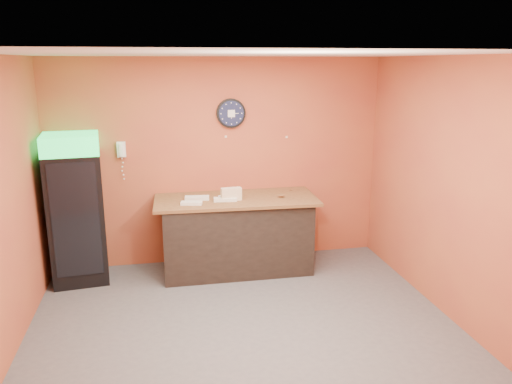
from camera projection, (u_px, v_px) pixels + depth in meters
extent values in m
plane|color=#47474C|center=(245.00, 328.00, 5.27)|extent=(4.50, 4.50, 0.00)
cube|color=#AF5931|center=(219.00, 162.00, 6.81)|extent=(4.50, 0.02, 2.80)
cube|color=#AF5931|center=(451.00, 190.00, 5.34)|extent=(0.02, 4.00, 2.80)
cube|color=white|center=(243.00, 54.00, 4.56)|extent=(4.50, 4.00, 0.02)
cube|color=black|center=(77.00, 218.00, 6.28)|extent=(0.73, 0.73, 1.65)
cube|color=#19D851|center=(70.00, 144.00, 6.04)|extent=(0.73, 0.73, 0.24)
cube|color=black|center=(69.00, 221.00, 5.94)|extent=(0.55, 0.08, 1.41)
cube|color=black|center=(236.00, 235.00, 6.67)|extent=(1.93, 0.87, 0.96)
cylinder|color=black|center=(231.00, 113.00, 6.65)|extent=(0.39, 0.05, 0.39)
cylinder|color=#0F1433|center=(231.00, 113.00, 6.63)|extent=(0.34, 0.01, 0.34)
cube|color=white|center=(231.00, 114.00, 6.62)|extent=(0.10, 0.00, 0.10)
cube|color=white|center=(121.00, 149.00, 6.47)|extent=(0.11, 0.06, 0.20)
cube|color=white|center=(121.00, 150.00, 6.43)|extent=(0.05, 0.04, 0.16)
cube|color=brown|center=(236.00, 199.00, 6.54)|extent=(2.14, 1.01, 0.04)
cube|color=beige|center=(231.00, 198.00, 6.41)|extent=(0.27, 0.12, 0.06)
cube|color=beige|center=(231.00, 194.00, 6.39)|extent=(0.27, 0.12, 0.06)
cube|color=beige|center=(231.00, 190.00, 6.38)|extent=(0.27, 0.12, 0.06)
cube|color=silver|center=(192.00, 203.00, 6.22)|extent=(0.28, 0.16, 0.04)
cube|color=silver|center=(225.00, 199.00, 6.38)|extent=(0.30, 0.14, 0.04)
cube|color=silver|center=(197.00, 198.00, 6.44)|extent=(0.32, 0.15, 0.04)
cylinder|color=silver|center=(230.00, 194.00, 6.59)|extent=(0.06, 0.06, 0.06)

